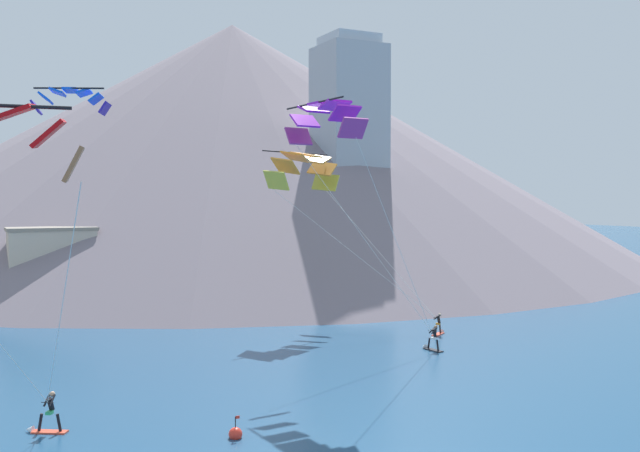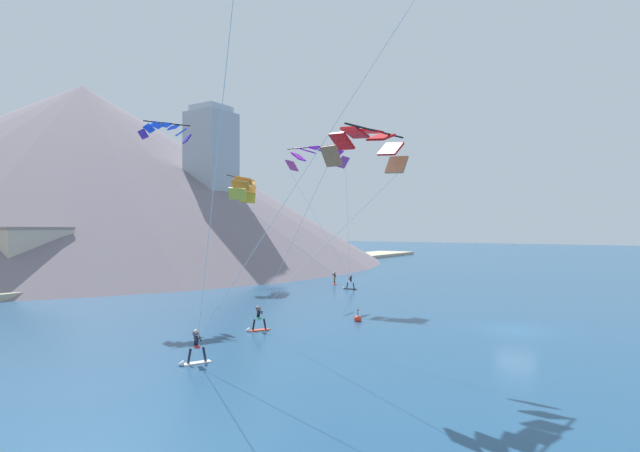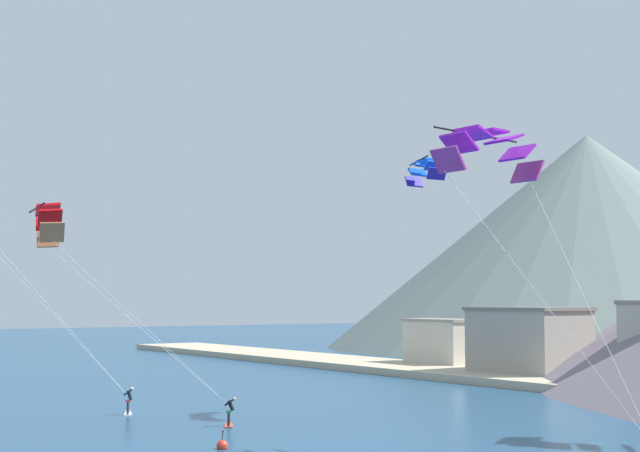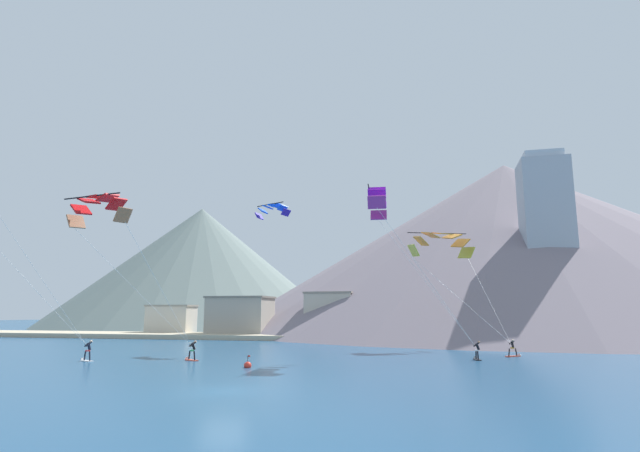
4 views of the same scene
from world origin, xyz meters
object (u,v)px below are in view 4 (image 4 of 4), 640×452
at_px(kitesurfer_mid_center, 191,354).
at_px(parafoil_kite_far_left, 378,200).
at_px(parafoil_kite_near_lead, 441,242).
at_px(race_marker_buoy, 248,365).
at_px(kitesurfer_near_trail, 87,354).
at_px(parafoil_kite_mid_center, 99,207).
at_px(parafoil_kite_distant_high_outer, 273,209).
at_px(kitesurfer_near_lead, 515,352).
at_px(kitesurfer_far_left, 477,354).

bearing_deg(kitesurfer_mid_center, parafoil_kite_far_left, 18.41).
height_order(kitesurfer_mid_center, parafoil_kite_near_lead, parafoil_kite_near_lead).
bearing_deg(parafoil_kite_far_left, kitesurfer_mid_center, -161.59).
distance_m(kitesurfer_mid_center, race_marker_buoy, 7.99).
distance_m(kitesurfer_near_trail, parafoil_kite_mid_center, 14.14).
relative_size(kitesurfer_near_trail, kitesurfer_mid_center, 1.05).
height_order(parafoil_kite_near_lead, parafoil_kite_distant_high_outer, parafoil_kite_distant_high_outer).
xyz_separation_m(parafoil_kite_near_lead, parafoil_kite_mid_center, (-23.79, -29.55, -0.78)).
bearing_deg(parafoil_kite_near_lead, parafoil_kite_distant_high_outer, -158.62).
xyz_separation_m(kitesurfer_mid_center, parafoil_kite_near_lead, (21.22, 19.76, 11.67)).
distance_m(kitesurfer_mid_center, parafoil_kite_distant_high_outer, 19.76).
bearing_deg(kitesurfer_mid_center, kitesurfer_near_lead, 20.54).
xyz_separation_m(kitesurfer_mid_center, race_marker_buoy, (6.80, -4.19, -0.36)).
bearing_deg(kitesurfer_near_trail, parafoil_kite_near_lead, 37.32).
bearing_deg(kitesurfer_far_left, race_marker_buoy, -148.61).
height_order(kitesurfer_near_trail, kitesurfer_far_left, kitesurfer_near_trail).
height_order(kitesurfer_near_lead, kitesurfer_mid_center, kitesurfer_mid_center).
bearing_deg(parafoil_kite_far_left, race_marker_buoy, -133.11).
xyz_separation_m(kitesurfer_far_left, race_marker_buoy, (-16.93, -10.33, -0.31)).
distance_m(kitesurfer_near_trail, parafoil_kite_far_left, 28.53).
relative_size(kitesurfer_mid_center, parafoil_kite_near_lead, 0.14).
xyz_separation_m(parafoil_kite_mid_center, race_marker_buoy, (9.36, 5.61, -11.24)).
bearing_deg(parafoil_kite_far_left, kitesurfer_near_trail, -161.73).
relative_size(kitesurfer_near_lead, kitesurfer_mid_center, 0.97).
distance_m(kitesurfer_far_left, parafoil_kite_near_lead, 18.14).
xyz_separation_m(parafoil_kite_far_left, parafoil_kite_distant_high_outer, (-12.78, 7.36, 1.25)).
relative_size(kitesurfer_mid_center, race_marker_buoy, 1.69).
xyz_separation_m(parafoil_kite_mid_center, parafoil_kite_distant_high_outer, (5.36, 22.34, 4.12)).
relative_size(parafoil_kite_near_lead, race_marker_buoy, 12.28).
height_order(parafoil_kite_mid_center, race_marker_buoy, parafoil_kite_mid_center).
bearing_deg(kitesurfer_far_left, parafoil_kite_mid_center, -148.78).
distance_m(parafoil_kite_distant_high_outer, race_marker_buoy, 23.07).
bearing_deg(kitesurfer_near_trail, parafoil_kite_distant_high_outer, 54.17).
bearing_deg(kitesurfer_near_lead, kitesurfer_far_left, -131.50).
relative_size(parafoil_kite_distant_high_outer, race_marker_buoy, 4.42).
xyz_separation_m(kitesurfer_near_trail, race_marker_buoy, (14.98, -1.53, -0.40)).
bearing_deg(parafoil_kite_far_left, kitesurfer_near_lead, 23.28).
bearing_deg(parafoil_kite_far_left, parafoil_kite_near_lead, 68.81).
distance_m(kitesurfer_near_trail, parafoil_kite_distant_high_outer, 23.99).
height_order(kitesurfer_far_left, parafoil_kite_mid_center, parafoil_kite_mid_center).
height_order(kitesurfer_far_left, parafoil_kite_distant_high_outer, parafoil_kite_distant_high_outer).
bearing_deg(parafoil_kite_far_left, kitesurfer_far_left, 6.70).
height_order(kitesurfer_far_left, parafoil_kite_near_lead, parafoil_kite_near_lead).
bearing_deg(parafoil_kite_mid_center, kitesurfer_mid_center, 75.33).
xyz_separation_m(kitesurfer_near_trail, parafoil_kite_distant_high_outer, (10.98, 15.21, 14.96)).
height_order(kitesurfer_near_lead, parafoil_kite_near_lead, parafoil_kite_near_lead).
distance_m(kitesurfer_mid_center, kitesurfer_far_left, 24.51).
bearing_deg(kitesurfer_far_left, parafoil_kite_near_lead, 100.41).
height_order(kitesurfer_mid_center, race_marker_buoy, kitesurfer_mid_center).
relative_size(kitesurfer_near_lead, kitesurfer_far_left, 0.94).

